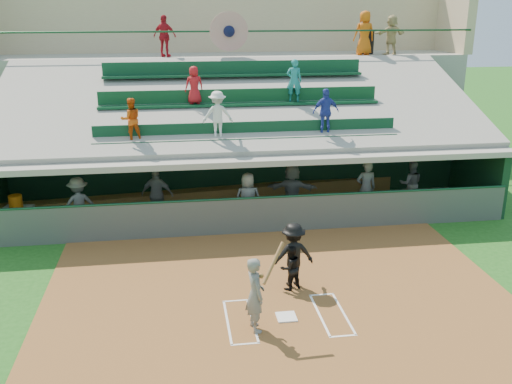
{
  "coord_description": "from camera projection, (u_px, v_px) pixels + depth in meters",
  "views": [
    {
      "loc": [
        -2.24,
        -10.84,
        6.55
      ],
      "look_at": [
        -0.17,
        3.5,
        1.8
      ],
      "focal_mm": 40.0,
      "sensor_mm": 36.0,
      "label": 1
    }
  ],
  "objects": [
    {
      "name": "home_umpire",
      "position": [
        293.0,
        255.0,
        13.76
      ],
      "size": [
        1.1,
        0.7,
        1.61
      ],
      "primitive_type": "imported",
      "rotation": [
        0.0,
        0.0,
        3.25
      ],
      "color": "black",
      "rests_on": "dirt_slab"
    },
    {
      "name": "concourse_staff_a",
      "position": [
        165.0,
        36.0,
        22.43
      ],
      "size": [
        1.02,
        0.75,
        1.61
      ],
      "primitive_type": "imported",
      "rotation": [
        0.0,
        0.0,
        2.72
      ],
      "color": "#B2141F",
      "rests_on": "concourse_slab"
    },
    {
      "name": "dugout_player_a",
      "position": [
        79.0,
        204.0,
        17.13
      ],
      "size": [
        1.2,
        0.9,
        1.66
      ],
      "primitive_type": "imported",
      "rotation": [
        0.0,
        0.0,
        3.43
      ],
      "color": "#565954",
      "rests_on": "dugout_floor"
    },
    {
      "name": "white_table",
      "position": [
        18.0,
        219.0,
        17.2
      ],
      "size": [
        0.93,
        0.76,
        0.73
      ],
      "primitive_type": "cube",
      "rotation": [
        0.0,
        0.0,
        -0.17
      ],
      "color": "silver",
      "rests_on": "dugout_floor"
    },
    {
      "name": "dugout_player_b",
      "position": [
        157.0,
        195.0,
        17.83
      ],
      "size": [
        1.11,
        0.71,
        1.75
      ],
      "primitive_type": "imported",
      "rotation": [
        0.0,
        0.0,
        2.84
      ],
      "color": "#5E615C",
      "rests_on": "dugout_floor"
    },
    {
      "name": "dugout_bench",
      "position": [
        240.0,
        193.0,
        19.94
      ],
      "size": [
        16.7,
        2.42,
        0.5
      ],
      "primitive_type": "cube",
      "rotation": [
        0.0,
        0.0,
        0.11
      ],
      "color": "olive",
      "rests_on": "dugout_floor"
    },
    {
      "name": "dugout_player_f",
      "position": [
        411.0,
        184.0,
        19.25
      ],
      "size": [
        0.87,
        0.75,
        1.56
      ],
      "primitive_type": "imported",
      "rotation": [
        0.0,
        0.0,
        2.91
      ],
      "color": "#5F625D",
      "rests_on": "dugout_floor"
    },
    {
      "name": "grandstand",
      "position": [
        234.0,
        124.0,
        21.71
      ],
      "size": [
        20.4,
        10.4,
        7.8
      ],
      "color": "#4D534E",
      "rests_on": "ground"
    },
    {
      "name": "home_plate",
      "position": [
        286.0,
        317.0,
        12.52
      ],
      "size": [
        0.43,
        0.43,
        0.03
      ],
      "primitive_type": "cube",
      "color": "white",
      "rests_on": "dirt_slab"
    },
    {
      "name": "batters_box_chalk",
      "position": [
        286.0,
        317.0,
        12.53
      ],
      "size": [
        2.65,
        1.85,
        0.01
      ],
      "color": "silver",
      "rests_on": "dirt_slab"
    },
    {
      "name": "trash_bin",
      "position": [
        366.0,
        43.0,
        24.0
      ],
      "size": [
        0.62,
        0.62,
        0.93
      ],
      "primitive_type": "cylinder",
      "color": "black",
      "rests_on": "concourse_slab"
    },
    {
      "name": "dugout_player_e",
      "position": [
        366.0,
        188.0,
        18.45
      ],
      "size": [
        0.67,
        0.46,
        1.77
      ],
      "primitive_type": "imported",
      "rotation": [
        0.0,
        0.0,
        3.09
      ],
      "color": "#595C57",
      "rests_on": "dugout_floor"
    },
    {
      "name": "ground",
      "position": [
        286.0,
        318.0,
        12.53
      ],
      "size": [
        100.0,
        100.0,
        0.0
      ],
      "primitive_type": "plane",
      "color": "#1B5116",
      "rests_on": "ground"
    },
    {
      "name": "water_cooler",
      "position": [
        16.0,
        202.0,
        17.0
      ],
      "size": [
        0.4,
        0.4,
        0.4
      ],
      "primitive_type": "cylinder",
      "color": "#D1670C",
      "rests_on": "white_table"
    },
    {
      "name": "concourse_slab",
      "position": [
        227.0,
        109.0,
        24.52
      ],
      "size": [
        20.0,
        3.0,
        4.6
      ],
      "primitive_type": "cube",
      "color": "gray",
      "rests_on": "ground"
    },
    {
      "name": "batter_at_plate",
      "position": [
        255.0,
        294.0,
        11.83
      ],
      "size": [
        0.87,
        0.75,
        1.95
      ],
      "color": "#5B5E59",
      "rests_on": "dirt_slab"
    },
    {
      "name": "catcher",
      "position": [
        290.0,
        268.0,
        13.64
      ],
      "size": [
        0.65,
        0.58,
        1.11
      ],
      "primitive_type": "imported",
      "rotation": [
        0.0,
        0.0,
        3.49
      ],
      "color": "black",
      "rests_on": "dirt_slab"
    },
    {
      "name": "concourse_staff_c",
      "position": [
        391.0,
        35.0,
        23.57
      ],
      "size": [
        1.56,
        0.84,
        1.6
      ],
      "primitive_type": "imported",
      "rotation": [
        0.0,
        0.0,
        3.4
      ],
      "color": "tan",
      "rests_on": "concourse_slab"
    },
    {
      "name": "dugout_player_d",
      "position": [
        292.0,
        190.0,
        18.27
      ],
      "size": [
        1.69,
        0.87,
        1.74
      ],
      "primitive_type": "imported",
      "rotation": [
        0.0,
        0.0,
        2.91
      ],
      "color": "#5B5E59",
      "rests_on": "dugout_floor"
    },
    {
      "name": "dirt_slab",
      "position": [
        282.0,
        307.0,
        13.0
      ],
      "size": [
        11.0,
        9.0,
        0.02
      ],
      "primitive_type": "cube",
      "color": "brown",
      "rests_on": "ground"
    },
    {
      "name": "concourse_staff_b",
      "position": [
        364.0,
        33.0,
        23.26
      ],
      "size": [
        0.89,
        0.6,
        1.76
      ],
      "primitive_type": "imported",
      "rotation": [
        0.0,
        0.0,
        3.18
      ],
      "color": "#C3540B",
      "rests_on": "concourse_slab"
    },
    {
      "name": "dugout_player_c",
      "position": [
        248.0,
        199.0,
        17.54
      ],
      "size": [
        0.84,
        0.57,
        1.67
      ],
      "primitive_type": "imported",
      "rotation": [
        0.0,
        0.0,
        3.1
      ],
      "color": "#62645E",
      "rests_on": "dugout_floor"
    },
    {
      "name": "dugout_floor",
      "position": [
        247.0,
        213.0,
        18.88
      ],
      "size": [
        16.0,
        3.5,
        0.04
      ],
      "primitive_type": "cube",
      "color": "gray",
      "rests_on": "ground"
    }
  ]
}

